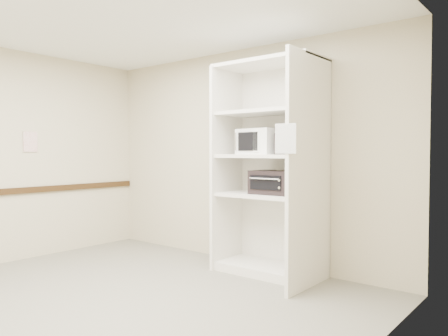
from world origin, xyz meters
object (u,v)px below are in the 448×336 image
Objects in this scene: shelving_unit at (273,175)px; microwave at (261,142)px; toaster_oven_lower at (274,182)px; toaster_oven_upper at (298,144)px.

shelving_unit reaches higher than microwave.
shelving_unit reaches higher than toaster_oven_lower.
microwave reaches higher than toaster_oven_lower.
microwave is at bearing 172.10° from toaster_oven_lower.
shelving_unit is at bearing -170.33° from toaster_oven_lower.
shelving_unit is 4.92× the size of microwave.
microwave is at bearing 171.06° from shelving_unit.
toaster_oven_lower is (-0.30, 0.00, -0.43)m from toaster_oven_upper.
toaster_oven_lower is at bearing 10.59° from shelving_unit.
toaster_oven_lower is at bearing -179.63° from toaster_oven_upper.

